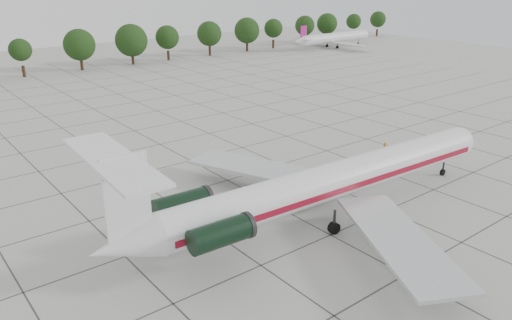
# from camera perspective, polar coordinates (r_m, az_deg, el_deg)

# --- Properties ---
(ground) EXTENTS (260.00, 260.00, 0.00)m
(ground) POSITION_cam_1_polar(r_m,az_deg,el_deg) (50.76, 1.95, -5.10)
(ground) COLOR #AFAEA7
(ground) RESTS_ON ground
(apron_joints) EXTENTS (170.00, 170.00, 0.02)m
(apron_joints) POSITION_cam_1_polar(r_m,az_deg,el_deg) (62.01, -7.01, -0.32)
(apron_joints) COLOR #383838
(apron_joints) RESTS_ON ground
(main_airliner) EXTENTS (44.58, 34.98, 10.44)m
(main_airliner) POSITION_cam_1_polar(r_m,az_deg,el_deg) (46.55, 7.39, -2.75)
(main_airliner) COLOR silver
(main_airliner) RESTS_ON ground
(ground_crew) EXTENTS (0.70, 0.51, 1.78)m
(ground_crew) POSITION_cam_1_polar(r_m,az_deg,el_deg) (65.73, 14.43, 1.21)
(ground_crew) COLOR #C1720B
(ground_crew) RESTS_ON ground
(bg_airliner_e) EXTENTS (28.24, 27.20, 7.40)m
(bg_airliner_e) POSITION_cam_1_polar(r_m,az_deg,el_deg) (161.31, 8.95, 13.62)
(bg_airliner_e) COLOR silver
(bg_airliner_e) RESTS_ON ground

